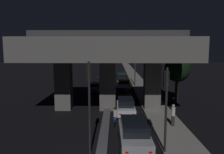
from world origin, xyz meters
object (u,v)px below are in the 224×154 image
Objects in this scene: traffic_light_right_of_median at (166,96)px; street_lamp at (133,59)px; car_black_fifth at (121,79)px; car_dark_green_sixth at (121,74)px; car_black_second_oncoming at (101,79)px; car_white_second at (126,106)px; car_grey_lead_oncoming at (96,87)px; car_black_fourth_oncoming at (106,67)px; car_taxi_yellow_fourth at (123,85)px; motorcycle_blue_filtering_near at (115,117)px; car_grey_third at (122,93)px; car_silver_lead at (134,133)px; traffic_light_left_of_median at (89,92)px; pedestrian_on_sidewalk at (173,115)px; car_black_third_oncoming at (105,72)px.

street_lamp is at bearing 90.16° from traffic_light_right_of_median.
car_black_fifth is 7.78m from car_dark_green_sixth.
car_dark_green_sixth is 0.90× the size of car_black_second_oncoming.
car_white_second is 0.95× the size of car_grey_lead_oncoming.
car_black_fourth_oncoming reaches higher than car_white_second.
car_taxi_yellow_fourth is at bearing 94.65° from traffic_light_right_of_median.
car_dark_green_sixth is 2.28× the size of motorcycle_blue_filtering_near.
car_white_second is 13.29m from car_taxi_yellow_fourth.
car_white_second reaches higher than car_black_second_oncoming.
car_grey_lead_oncoming is 34.28m from car_black_fourth_oncoming.
car_dark_green_sixth is at bearing -1.95° from car_taxi_yellow_fourth.
car_black_fourth_oncoming is at bearing 10.92° from car_dark_green_sixth.
car_white_second is 1.01× the size of car_grey_third.
car_black_fourth_oncoming is at bearing 3.02° from car_silver_lead.
car_black_second_oncoming is (0.03, 9.33, 0.04)m from car_grey_lead_oncoming.
street_lamp is 1.74× the size of car_taxi_yellow_fourth.
car_grey_third is at bearing 80.57° from traffic_light_left_of_median.
traffic_light_left_of_median is at bearing 6.42° from car_grey_lead_oncoming.
pedestrian_on_sidewalk is (3.46, -32.48, 0.28)m from car_dark_green_sixth.
traffic_light_left_of_median is 1.07× the size of traffic_light_right_of_median.
car_taxi_yellow_fourth is at bearing 101.40° from pedestrian_on_sidewalk.
car_white_second is (-1.94, -16.19, -3.90)m from street_lamp.
traffic_light_left_of_median is 8.13m from pedestrian_on_sidewalk.
street_lamp is 1.81× the size of car_dark_green_sixth.
car_silver_lead is 1.06× the size of car_black_third_oncoming.
car_grey_third reaches higher than car_grey_lead_oncoming.
car_white_second is 0.93× the size of car_black_third_oncoming.
car_white_second is 21.35m from car_black_second_oncoming.
car_black_fifth is at bearing -0.57° from car_white_second.
pedestrian_on_sidewalk is (1.67, 4.46, -2.53)m from traffic_light_right_of_median.
car_black_second_oncoming is at bearing 12.29° from car_grey_third.
traffic_light_right_of_median is 14.89m from car_grey_third.
traffic_light_right_of_median is 1.18× the size of car_black_fifth.
motorcycle_blue_filtering_near is at bearing 13.81° from car_grey_lead_oncoming.
car_black_fifth is 10.25m from car_grey_lead_oncoming.
car_black_second_oncoming is at bearing -2.17° from car_black_fourth_oncoming.
car_white_second is 21.10m from car_black_fifth.
car_grey_third is 0.93× the size of car_taxi_yellow_fourth.
traffic_light_left_of_median reaches higher than car_grey_third.
car_grey_third reaches higher than car_black_fifth.
street_lamp is at bearing -6.31° from motorcycle_blue_filtering_near.
street_lamp is 19.66m from motorcycle_blue_filtering_near.
car_black_second_oncoming is 11.88m from car_black_third_oncoming.
car_taxi_yellow_fourth is (0.27, 13.29, -0.05)m from car_white_second.
car_black_second_oncoming is (-4.15, 7.70, -0.04)m from car_taxi_yellow_fourth.
car_taxi_yellow_fourth is 2.55× the size of pedestrian_on_sidewalk.
car_black_third_oncoming is (0.36, 11.87, 0.10)m from car_black_second_oncoming.
traffic_light_left_of_median is 1.16× the size of car_black_second_oncoming.
car_dark_green_sixth is at bearing 96.08° from pedestrian_on_sidewalk.
street_lamp is 1.77× the size of car_grey_lead_oncoming.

